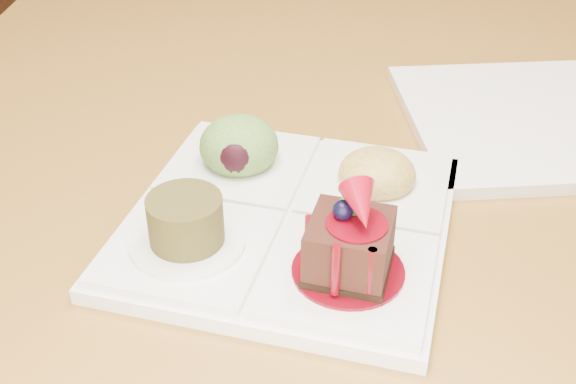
{
  "coord_description": "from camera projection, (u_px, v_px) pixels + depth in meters",
  "views": [
    {
      "loc": [
        -0.08,
        -0.74,
        1.09
      ],
      "look_at": [
        -0.1,
        -0.29,
        0.79
      ],
      "focal_mm": 45.0,
      "sensor_mm": 36.0,
      "label": 1
    }
  ],
  "objects": [
    {
      "name": "second_plate",
      "position": [
        534.0,
        120.0,
        0.69
      ],
      "size": [
        0.27,
        0.27,
        0.01
      ],
      "primitive_type": "cube",
      "rotation": [
        0.0,
        0.0,
        0.14
      ],
      "color": "white",
      "rests_on": "dining_table"
    },
    {
      "name": "sampler_plate",
      "position": [
        287.0,
        207.0,
        0.55
      ],
      "size": [
        0.28,
        0.28,
        0.09
      ],
      "rotation": [
        0.0,
        0.0,
        -0.21
      ],
      "color": "white",
      "rests_on": "dining_table"
    },
    {
      "name": "dining_table",
      "position": [
        390.0,
        124.0,
        0.83
      ],
      "size": [
        1.0,
        1.8,
        0.75
      ],
      "color": "brown",
      "rests_on": "ground"
    }
  ]
}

